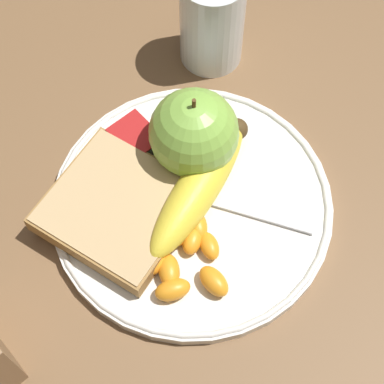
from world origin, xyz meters
The scene contains 18 objects.
ground_plane centered at (0.00, 0.00, 0.00)m, with size 3.00×3.00×0.00m, color brown.
plate centered at (0.00, 0.00, 0.01)m, with size 0.26×0.26×0.01m.
juice_glass centered at (-0.13, 0.14, 0.05)m, with size 0.07×0.07×0.11m.
apple centered at (-0.04, 0.03, 0.05)m, with size 0.08×0.08×0.09m.
banana centered at (0.00, 0.01, 0.03)m, with size 0.09×0.16×0.04m.
bread_slice centered at (-0.04, -0.06, 0.02)m, with size 0.15×0.15×0.02m.
fork centered at (0.01, 0.01, 0.01)m, with size 0.16×0.11×0.00m.
jam_packet centered at (-0.08, 0.00, 0.02)m, with size 0.05×0.04×0.02m.
orange_segment_0 centered at (0.05, -0.02, 0.02)m, with size 0.03×0.03×0.02m.
orange_segment_1 centered at (0.01, -0.04, 0.02)m, with size 0.04×0.03×0.02m.
orange_segment_2 centered at (0.04, -0.06, 0.02)m, with size 0.04×0.03×0.02m.
orange_segment_3 centered at (0.03, -0.03, 0.02)m, with size 0.03×0.03×0.02m.
orange_segment_4 centered at (0.00, -0.04, 0.02)m, with size 0.02×0.03×0.02m.
orange_segment_5 centered at (0.07, -0.04, 0.02)m, with size 0.03×0.02×0.02m.
orange_segment_6 centered at (0.02, -0.01, 0.02)m, with size 0.04×0.03×0.02m.
orange_segment_7 centered at (0.01, -0.02, 0.02)m, with size 0.03×0.03×0.02m.
orange_segment_8 centered at (0.06, -0.07, 0.02)m, with size 0.03×0.04×0.02m.
orange_segment_9 centered at (0.02, -0.06, 0.02)m, with size 0.04×0.04×0.02m.
Camera 1 is at (0.20, -0.18, 0.55)m, focal length 60.00 mm.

